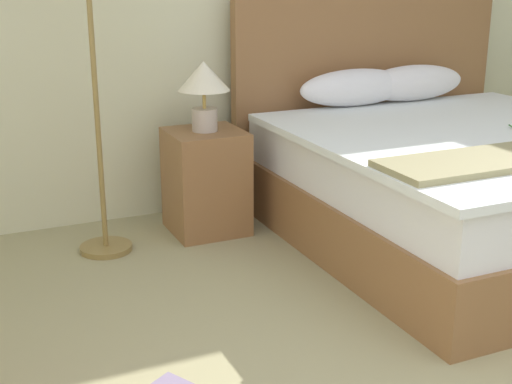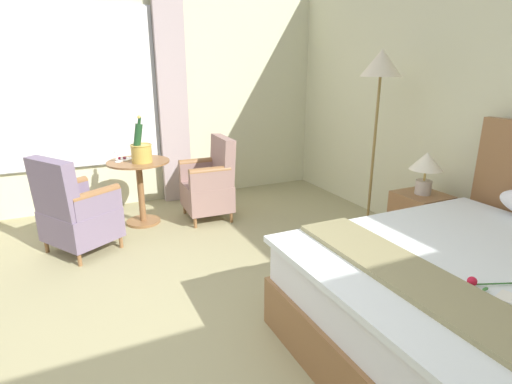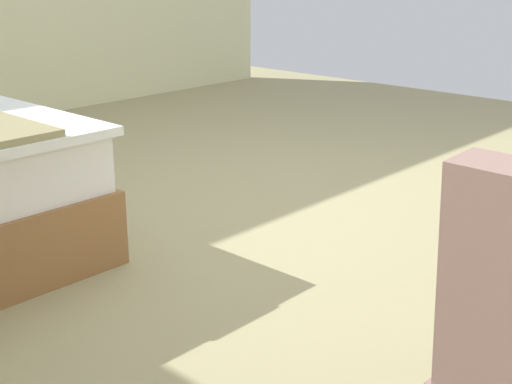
{
  "view_description": "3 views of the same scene",
  "coord_description": "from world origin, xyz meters",
  "views": [
    {
      "loc": [
        -1.76,
        -0.92,
        1.48
      ],
      "look_at": [
        -0.7,
        1.42,
        0.66
      ],
      "focal_mm": 50.0,
      "sensor_mm": 36.0,
      "label": 1
    },
    {
      "loc": [
        2.06,
        -0.1,
        1.69
      ],
      "look_at": [
        -0.66,
        1.19,
        0.75
      ],
      "focal_mm": 28.0,
      "sensor_mm": 36.0,
      "label": 2
    },
    {
      "loc": [
        -2.53,
        2.77,
        1.32
      ],
      "look_at": [
        -0.94,
        1.06,
        0.55
      ],
      "focal_mm": 50.0,
      "sensor_mm": 36.0,
      "label": 3
    }
  ],
  "objects": [
    {
      "name": "armchair_facing_bed",
      "position": [
        -1.82,
        -0.13,
        0.41
      ],
      "size": [
        0.78,
        0.78,
        0.94
      ],
      "color": "brown",
      "rests_on": "ground"
    },
    {
      "name": "floor_lamp_brass",
      "position": [
        -1.03,
        2.68,
        1.61
      ],
      "size": [
        0.39,
        0.39,
        1.86
      ],
      "color": "olive",
      "rests_on": "ground"
    },
    {
      "name": "nightstand",
      "position": [
        -0.42,
        2.75,
        0.3
      ],
      "size": [
        0.44,
        0.41,
        0.59
      ],
      "color": "brown",
      "rests_on": "ground"
    },
    {
      "name": "bedside_lamp",
      "position": [
        -0.42,
        2.75,
        0.86
      ],
      "size": [
        0.29,
        0.29,
        0.39
      ],
      "color": "#B9AB9F",
      "rests_on": "nightstand"
    },
    {
      "name": "ground_plane",
      "position": [
        0.0,
        0.0,
        0.0
      ],
      "size": [
        7.82,
        7.82,
        0.0
      ],
      "primitive_type": "plane",
      "color": "tan"
    },
    {
      "name": "armchair_by_window",
      "position": [
        -2.16,
        1.31,
        0.41
      ],
      "size": [
        0.59,
        0.55,
        0.95
      ],
      "color": "brown",
      "rests_on": "ground"
    },
    {
      "name": "bed",
      "position": [
        0.83,
        2.07,
        0.36
      ],
      "size": [
        1.91,
        2.1,
        1.31
      ],
      "color": "brown",
      "rests_on": "ground"
    },
    {
      "name": "wine_glass_near_edge",
      "position": [
        -2.36,
        0.35,
        0.84
      ],
      "size": [
        0.08,
        0.08,
        0.17
      ],
      "color": "white",
      "rests_on": "side_table_round"
    },
    {
      "name": "snack_plate",
      "position": [
        -2.45,
        0.42,
        0.73
      ],
      "size": [
        0.18,
        0.18,
        0.04
      ],
      "color": "white",
      "rests_on": "side_table_round"
    },
    {
      "name": "champagne_bucket",
      "position": [
        -2.25,
        0.58,
        0.85
      ],
      "size": [
        0.23,
        0.23,
        0.5
      ],
      "color": "gold",
      "rests_on": "side_table_round"
    },
    {
      "name": "wine_glass_near_bucket",
      "position": [
        -2.51,
        0.61,
        0.82
      ],
      "size": [
        0.08,
        0.08,
        0.14
      ],
      "color": "white",
      "rests_on": "side_table_round"
    },
    {
      "name": "side_table_round",
      "position": [
        -2.32,
        0.55,
        0.46
      ],
      "size": [
        0.67,
        0.67,
        0.72
      ],
      "color": "brown",
      "rests_on": "ground"
    },
    {
      "name": "wall_window_side",
      "position": [
        -3.14,
        0.0,
        1.4
      ],
      "size": [
        0.27,
        6.44,
        2.8
      ],
      "color": "beige",
      "rests_on": "ground"
    }
  ]
}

